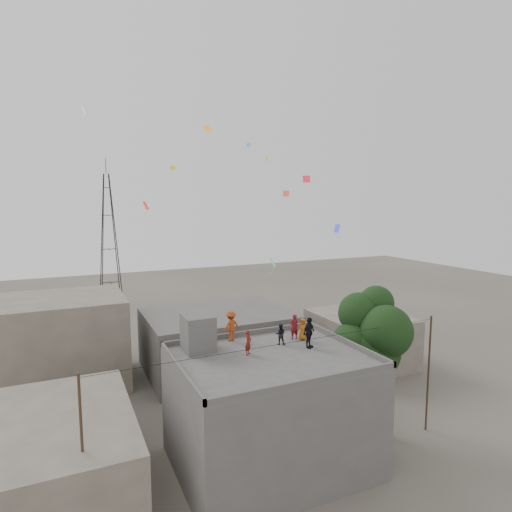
{
  "coord_description": "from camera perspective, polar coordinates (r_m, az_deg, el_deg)",
  "views": [
    {
      "loc": [
        -9.88,
        -19.62,
        14.29
      ],
      "look_at": [
        -0.35,
        1.09,
        11.42
      ],
      "focal_mm": 30.0,
      "sensor_mm": 36.0,
      "label": 1
    }
  ],
  "objects": [
    {
      "name": "person_red_child",
      "position": [
        23.53,
        -1.03,
        -11.45
      ],
      "size": [
        0.58,
        0.58,
        1.35
      ],
      "primitive_type": "imported",
      "rotation": [
        0.0,
        0.0,
        0.78
      ],
      "color": "maroon",
      "rests_on": "main_building"
    },
    {
      "name": "neighbor_east",
      "position": [
        39.92,
        13.73,
        -10.67
      ],
      "size": [
        7.0,
        8.0,
        4.4
      ],
      "primitive_type": "cube",
      "color": "#635A4E",
      "rests_on": "ground"
    },
    {
      "name": "kites",
      "position": [
        29.81,
        -1.3,
        9.34
      ],
      "size": [
        16.77,
        15.63,
        9.9
      ],
      "color": "red",
      "rests_on": "ground"
    },
    {
      "name": "neighbor_west",
      "position": [
        24.9,
        -26.07,
        -23.18
      ],
      "size": [
        8.0,
        10.0,
        4.0
      ],
      "primitive_type": "cube",
      "color": "#635A4E",
      "rests_on": "ground"
    },
    {
      "name": "utility_line",
      "position": [
        23.55,
        4.51,
        -19.22
      ],
      "size": [
        20.12,
        0.62,
        7.4
      ],
      "color": "black",
      "rests_on": "ground"
    },
    {
      "name": "tree",
      "position": [
        27.81,
        15.29,
        -10.21
      ],
      "size": [
        4.9,
        4.6,
        9.1
      ],
      "color": "black",
      "rests_on": "ground"
    },
    {
      "name": "stair_head_box",
      "position": [
        24.29,
        -7.74,
        -10.11
      ],
      "size": [
        1.6,
        1.8,
        2.0
      ],
      "primitive_type": "cube",
      "color": "#504E4B",
      "rests_on": "main_building"
    },
    {
      "name": "person_red_adult",
      "position": [
        26.12,
        5.1,
        -9.37
      ],
      "size": [
        0.56,
        0.37,
        1.53
      ],
      "primitive_type": "imported",
      "rotation": [
        0.0,
        0.0,
        3.14
      ],
      "color": "maroon",
      "rests_on": "main_building"
    },
    {
      "name": "person_dark_child",
      "position": [
        25.18,
        3.27,
        -10.37
      ],
      "size": [
        0.74,
        0.69,
        1.21
      ],
      "primitive_type": "imported",
      "rotation": [
        0.0,
        0.0,
        2.61
      ],
      "color": "black",
      "rests_on": "main_building"
    },
    {
      "name": "main_building",
      "position": [
        24.68,
        1.91,
        -19.93
      ],
      "size": [
        10.0,
        8.0,
        6.1
      ],
      "color": "#504E4B",
      "rests_on": "ground"
    },
    {
      "name": "person_dark_adult",
      "position": [
        24.69,
        7.07,
        -10.1
      ],
      "size": [
        1.12,
        0.84,
        1.76
      ],
      "primitive_type": "imported",
      "rotation": [
        0.0,
        0.0,
        0.46
      ],
      "color": "black",
      "rests_on": "main_building"
    },
    {
      "name": "neighbor_northwest",
      "position": [
        37.22,
        -24.18,
        -10.33
      ],
      "size": [
        9.0,
        8.0,
        7.0
      ],
      "primitive_type": "cube",
      "color": "#635A4E",
      "rests_on": "ground"
    },
    {
      "name": "person_orange_adult",
      "position": [
        25.75,
        -3.37,
        -9.28
      ],
      "size": [
        1.31,
        0.99,
        1.8
      ],
      "primitive_type": "imported",
      "rotation": [
        0.0,
        0.0,
        -2.84
      ],
      "color": "#A43D12",
      "rests_on": "main_building"
    },
    {
      "name": "ground",
      "position": [
        26.21,
        1.88,
        -25.87
      ],
      "size": [
        140.0,
        140.0,
        0.0
      ],
      "primitive_type": "plane",
      "color": "#4D483F",
      "rests_on": "ground"
    },
    {
      "name": "neighbor_north",
      "position": [
        37.56,
        -5.08,
        -11.15
      ],
      "size": [
        12.0,
        9.0,
        5.0
      ],
      "primitive_type": "cube",
      "color": "#504E4B",
      "rests_on": "ground"
    },
    {
      "name": "person_orange_child",
      "position": [
        26.07,
        6.24,
        -9.67
      ],
      "size": [
        0.76,
        0.73,
        1.31
      ],
      "primitive_type": "imported",
      "rotation": [
        0.0,
        0.0,
        -0.7
      ],
      "color": "#B05D14",
      "rests_on": "main_building"
    },
    {
      "name": "transmission_tower",
      "position": [
        60.14,
        -19.01,
        1.8
      ],
      "size": [
        2.97,
        2.97,
        20.01
      ],
      "color": "black",
      "rests_on": "ground"
    },
    {
      "name": "parapet",
      "position": [
        23.39,
        1.94,
        -12.93
      ],
      "size": [
        10.0,
        8.0,
        0.3
      ],
      "color": "#504E4B",
      "rests_on": "main_building"
    }
  ]
}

